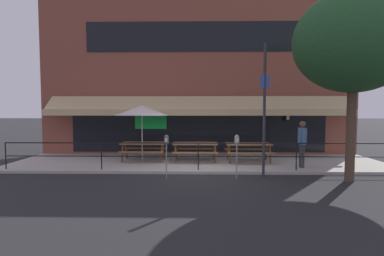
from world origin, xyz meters
name	(u,v)px	position (x,y,z in m)	size (l,w,h in m)	color
ground_plane	(198,174)	(0.00, 0.00, 0.00)	(120.00, 120.00, 0.00)	#232326
patio_deck	(198,163)	(0.00, 2.00, 0.05)	(15.00, 4.00, 0.10)	#ADA89E
restaurant_building	(198,73)	(0.00, 4.23, 3.97)	(15.00, 1.60, 8.00)	brown
patio_railing	(198,150)	(0.00, 0.30, 0.80)	(13.84, 0.04, 0.97)	black
picnic_table_left	(143,146)	(-2.28, 2.11, 0.71)	(1.80, 1.42, 0.76)	brown
picnic_table_centre	(195,147)	(-0.12, 2.00, 0.71)	(1.80, 1.42, 0.76)	brown
picnic_table_right	(248,147)	(2.03, 1.87, 0.71)	(1.80, 1.42, 0.76)	brown
patio_umbrella_left	(142,111)	(-2.28, 1.86, 2.18)	(2.14, 2.14, 2.38)	#B7B2A8
pedestrian_walking	(302,142)	(3.82, 0.80, 1.06)	(0.29, 0.62, 1.71)	#333338
parking_meter_near	(166,143)	(-1.03, -0.62, 1.15)	(0.15, 0.16, 1.42)	gray
parking_meter_far	(237,143)	(1.24, -0.58, 1.15)	(0.15, 0.16, 1.42)	gray
street_sign_pole	(264,109)	(2.13, -0.45, 2.24)	(0.28, 0.09, 4.36)	#2D2D33
street_tree_curbside	(359,35)	(4.81, -0.97, 4.48)	(3.63, 3.27, 6.38)	brown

